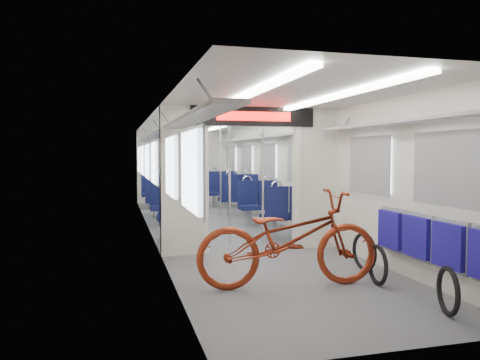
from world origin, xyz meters
The scene contains 14 objects.
carriage centered at (0.00, -0.27, 1.50)m, with size 12.00×12.02×2.31m.
bicycle centered at (-0.16, -4.09, 0.57)m, with size 0.75×2.16×1.14m, color maroon.
flip_bench centered at (1.35, -4.69, 0.58)m, with size 0.12×2.15×0.57m.
bike_hoop_a centered at (0.97, -5.41, 0.22)m, with size 0.48×0.48×0.05m, color black.
bike_hoop_b centered at (0.89, -4.29, 0.22)m, with size 0.48×0.48×0.05m, color black.
bike_hoop_c centered at (1.08, -3.64, 0.23)m, with size 0.52×0.52×0.05m, color black.
seat_bay_near_left centered at (-0.93, 0.16, 0.54)m, with size 0.91×2.08×1.10m.
seat_bay_near_right centered at (0.93, -0.25, 0.54)m, with size 0.90×2.03×1.08m.
seat_bay_far_left centered at (-0.93, 3.48, 0.55)m, with size 0.93×2.16×1.13m.
seat_bay_far_right centered at (0.94, 3.39, 0.57)m, with size 0.96×2.31×1.17m.
stanchion_near_left centered at (-0.23, -1.44, 1.15)m, with size 0.04×0.04×2.30m, color silver.
stanchion_near_right centered at (0.36, -1.48, 1.15)m, with size 0.04×0.04×2.30m, color silver.
stanchion_far_left centered at (-0.34, 2.06, 1.15)m, with size 0.04×0.04×2.30m, color silver.
stanchion_far_right centered at (0.39, 2.05, 1.15)m, with size 0.04×0.04×2.30m, color silver.
Camera 1 is at (-2.10, -9.17, 1.56)m, focal length 35.00 mm.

